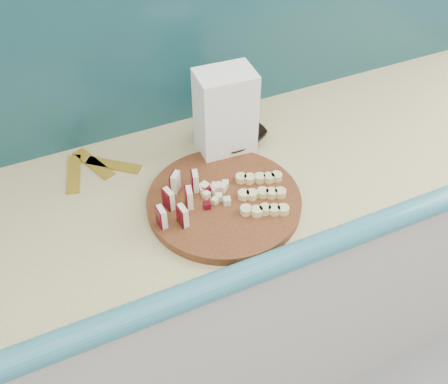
% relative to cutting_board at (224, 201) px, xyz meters
% --- Properties ---
extents(kitchen_counter, '(2.20, 0.63, 0.91)m').
position_rel_cutting_board_xyz_m(kitchen_counter, '(-0.04, 0.09, -0.47)').
color(kitchen_counter, beige).
rests_on(kitchen_counter, ground).
extents(backsplash, '(2.20, 0.02, 0.50)m').
position_rel_cutting_board_xyz_m(backsplash, '(-0.04, 0.38, 0.24)').
color(backsplash, teal).
rests_on(backsplash, kitchen_counter).
extents(cutting_board, '(0.48, 0.48, 0.02)m').
position_rel_cutting_board_xyz_m(cutting_board, '(0.00, 0.00, 0.00)').
color(cutting_board, '#461F0F').
rests_on(cutting_board, kitchen_counter).
extents(apple_wedges, '(0.14, 0.15, 0.05)m').
position_rel_cutting_board_xyz_m(apple_wedges, '(-0.11, 0.02, 0.04)').
color(apple_wedges, '#EEE7BE').
rests_on(apple_wedges, cutting_board).
extents(apple_chunks, '(0.06, 0.06, 0.02)m').
position_rel_cutting_board_xyz_m(apple_chunks, '(-0.02, 0.01, 0.02)').
color(apple_chunks, '#F7F0C5').
rests_on(apple_chunks, cutting_board).
extents(banana_slices, '(0.15, 0.16, 0.02)m').
position_rel_cutting_board_xyz_m(banana_slices, '(0.09, -0.03, 0.02)').
color(banana_slices, '#E3D98A').
rests_on(banana_slices, cutting_board).
extents(brown_bowl, '(0.21, 0.21, 0.04)m').
position_rel_cutting_board_xyz_m(brown_bowl, '(0.12, 0.21, 0.01)').
color(brown_bowl, black).
rests_on(brown_bowl, kitchen_counter).
extents(flour_bag, '(0.15, 0.11, 0.25)m').
position_rel_cutting_board_xyz_m(flour_bag, '(0.09, 0.18, 0.11)').
color(flour_bag, white).
rests_on(flour_bag, kitchen_counter).
extents(banana_peel, '(0.20, 0.17, 0.01)m').
position_rel_cutting_board_xyz_m(banana_peel, '(-0.26, 0.26, -0.01)').
color(banana_peel, '#AF8B21').
rests_on(banana_peel, kitchen_counter).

